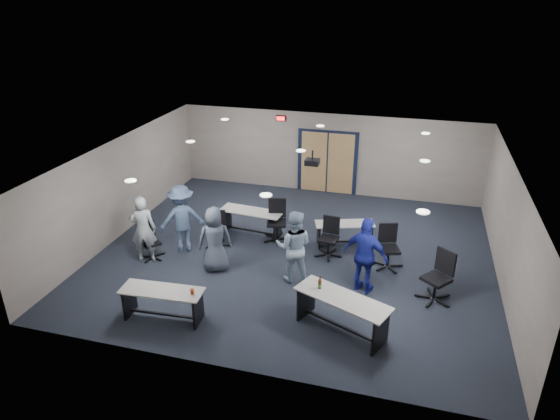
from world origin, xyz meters
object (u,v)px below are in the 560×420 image
(table_back_right, at_px, (344,230))
(person_back, at_px, (182,218))
(table_back_left, at_px, (252,218))
(person_lightblue, at_px, (294,247))
(person_plaid, at_px, (215,239))
(chair_back_b, at_px, (277,221))
(chair_back_d, at_px, (389,248))
(table_front_right, at_px, (342,308))
(person_gray, at_px, (143,229))
(table_front_left, at_px, (163,299))
(chair_loose_left, at_px, (151,242))
(chair_back_c, at_px, (329,238))
(chair_back_a, at_px, (217,230))
(person_navy, at_px, (366,256))
(chair_loose_right, at_px, (437,277))

(table_back_right, distance_m, person_back, 4.33)
(table_back_left, distance_m, person_lightblue, 2.69)
(person_plaid, bearing_deg, chair_back_b, -142.15)
(chair_back_d, height_order, person_back, person_back)
(table_front_right, bearing_deg, chair_back_b, 146.73)
(person_gray, height_order, person_back, person_back)
(table_front_left, bearing_deg, person_gray, 123.47)
(chair_loose_left, xyz_separation_m, person_plaid, (1.81, -0.09, 0.36))
(table_front_left, height_order, table_back_left, table_front_left)
(chair_back_d, bearing_deg, table_back_left, 149.52)
(table_back_right, distance_m, chair_back_b, 1.85)
(person_gray, relative_size, person_plaid, 1.06)
(chair_back_c, height_order, person_lightblue, person_lightblue)
(table_front_left, distance_m, chair_back_a, 3.30)
(chair_back_d, xyz_separation_m, person_navy, (-0.46, -1.21, 0.36))
(chair_back_a, relative_size, person_lightblue, 0.55)
(chair_back_c, bearing_deg, table_front_left, -123.20)
(chair_loose_right, bearing_deg, table_front_right, -99.72)
(table_back_right, bearing_deg, chair_loose_right, -59.86)
(table_back_right, relative_size, person_gray, 0.94)
(chair_back_a, distance_m, chair_loose_right, 5.72)
(chair_back_a, bearing_deg, table_front_right, -46.62)
(person_lightblue, bearing_deg, table_back_right, -120.91)
(table_front_right, relative_size, chair_back_c, 1.98)
(table_front_right, relative_size, person_gray, 1.17)
(chair_loose_left, bearing_deg, table_front_left, -105.24)
(chair_back_b, bearing_deg, chair_back_c, -30.19)
(chair_back_b, xyz_separation_m, chair_loose_right, (4.18, -1.85, 0.01))
(table_front_right, xyz_separation_m, chair_back_c, (-0.81, 2.99, -0.03))
(chair_back_a, bearing_deg, table_front_left, -98.66)
(chair_back_d, distance_m, person_back, 5.33)
(chair_back_c, relative_size, person_lightblue, 0.59)
(person_plaid, bearing_deg, person_back, -54.63)
(table_back_left, xyz_separation_m, table_back_right, (2.61, 0.06, -0.05))
(chair_back_d, height_order, person_gray, person_gray)
(table_back_right, distance_m, chair_back_a, 3.43)
(table_front_right, height_order, chair_back_b, chair_back_b)
(table_back_left, bearing_deg, person_gray, -129.74)
(table_back_left, relative_size, person_plaid, 1.09)
(chair_back_d, height_order, person_lightblue, person_lightblue)
(chair_loose_left, bearing_deg, chair_back_c, -32.39)
(chair_back_c, distance_m, chair_loose_left, 4.55)
(table_back_right, xyz_separation_m, person_lightblue, (-0.89, -2.09, 0.46))
(chair_back_d, bearing_deg, person_back, 167.44)
(table_back_right, distance_m, person_lightblue, 2.31)
(chair_loose_left, bearing_deg, chair_loose_right, -49.45)
(table_back_right, height_order, person_plaid, person_plaid)
(table_front_left, bearing_deg, person_plaid, 78.37)
(table_front_right, distance_m, chair_back_d, 2.91)
(person_plaid, bearing_deg, chair_loose_right, 156.60)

